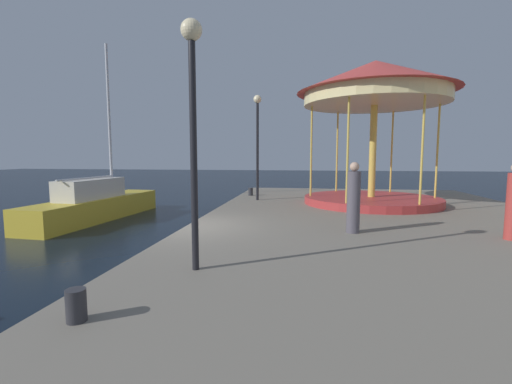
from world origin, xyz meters
TOP-DOWN VIEW (x-y plane):
  - ground_plane at (0.00, 0.00)m, footprint 120.00×120.00m
  - quay_dock at (6.02, 0.00)m, footprint 12.04×24.60m
  - sailboat_yellow at (-5.76, 4.42)m, footprint 2.15×7.54m
  - carousel at (6.13, 5.53)m, footprint 6.35×6.35m
  - lamp_post_near_edge at (1.49, -3.69)m, footprint 0.36×0.36m
  - lamp_post_mid_promenade at (1.20, 6.15)m, footprint 0.36×0.36m
  - bollard_north at (0.67, -5.76)m, footprint 0.24×0.24m
  - bollard_south at (0.60, 7.87)m, footprint 0.24×0.24m
  - person_by_the_water at (4.64, -0.23)m, footprint 0.34×0.34m

SIDE VIEW (x-z plane):
  - ground_plane at x=0.00m, z-range 0.00..0.00m
  - quay_dock at x=6.02m, z-range 0.00..0.80m
  - sailboat_yellow at x=-5.76m, z-range -3.23..4.65m
  - bollard_north at x=0.67m, z-range 0.80..1.20m
  - bollard_south at x=0.60m, z-range 0.80..1.20m
  - person_by_the_water at x=4.64m, z-range 0.74..2.59m
  - lamp_post_near_edge at x=1.49m, z-range 1.59..5.84m
  - lamp_post_mid_promenade at x=1.20m, z-range 1.63..6.34m
  - carousel at x=6.13m, z-range 2.28..8.14m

